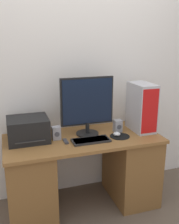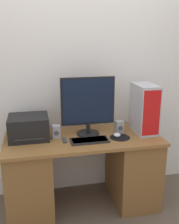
{
  "view_description": "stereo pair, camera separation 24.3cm",
  "coord_description": "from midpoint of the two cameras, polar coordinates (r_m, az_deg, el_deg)",
  "views": [
    {
      "loc": [
        -0.66,
        -1.89,
        1.67
      ],
      "look_at": [
        0.06,
        0.33,
        0.99
      ],
      "focal_mm": 42.0,
      "sensor_mm": 36.0,
      "label": 1
    },
    {
      "loc": [
        -0.43,
        -1.95,
        1.67
      ],
      "look_at": [
        0.06,
        0.33,
        0.99
      ],
      "focal_mm": 42.0,
      "sensor_mm": 36.0,
      "label": 2
    }
  ],
  "objects": [
    {
      "name": "wall_back",
      "position": [
        2.7,
        -6.47,
        9.45
      ],
      "size": [
        6.4,
        0.05,
        2.7
      ],
      "color": "white",
      "rests_on": "ground_plane"
    },
    {
      "name": "desk",
      "position": [
        2.65,
        -4.03,
        -12.78
      ],
      "size": [
        1.47,
        0.65,
        0.74
      ],
      "color": "brown",
      "rests_on": "ground_plane"
    },
    {
      "name": "monitor",
      "position": [
        2.48,
        -3.31,
        1.7
      ],
      "size": [
        0.52,
        0.22,
        0.56
      ],
      "color": "black",
      "rests_on": "desk"
    },
    {
      "name": "keyboard",
      "position": [
        2.4,
        -2.61,
        -6.22
      ],
      "size": [
        0.35,
        0.15,
        0.02
      ],
      "color": "black",
      "rests_on": "desk"
    },
    {
      "name": "mousepad",
      "position": [
        2.51,
        3.85,
        -5.34
      ],
      "size": [
        0.19,
        0.19,
        0.0
      ],
      "color": "black",
      "rests_on": "desk"
    },
    {
      "name": "mouse",
      "position": [
        2.51,
        3.21,
        -4.84
      ],
      "size": [
        0.07,
        0.07,
        0.04
      ],
      "color": "silver",
      "rests_on": "mousepad"
    },
    {
      "name": "computer_tower",
      "position": [
        2.64,
        8.73,
        1.0
      ],
      "size": [
        0.19,
        0.33,
        0.48
      ],
      "color": "#B2B2B7",
      "rests_on": "desk"
    },
    {
      "name": "printer",
      "position": [
        2.48,
        -16.0,
        -3.71
      ],
      "size": [
        0.36,
        0.33,
        0.21
      ],
      "color": "black",
      "rests_on": "desk"
    },
    {
      "name": "speaker_left",
      "position": [
        2.46,
        -10.07,
        -4.57
      ],
      "size": [
        0.08,
        0.08,
        0.12
      ],
      "color": "#99999E",
      "rests_on": "desk"
    },
    {
      "name": "speaker_right",
      "position": [
        2.61,
        3.52,
        -3.08
      ],
      "size": [
        0.08,
        0.08,
        0.12
      ],
      "color": "#99999E",
      "rests_on": "desk"
    },
    {
      "name": "remote_control",
      "position": [
        2.4,
        -8.12,
        -6.39
      ],
      "size": [
        0.03,
        0.11,
        0.02
      ],
      "color": "#38383D",
      "rests_on": "desk"
    }
  ]
}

